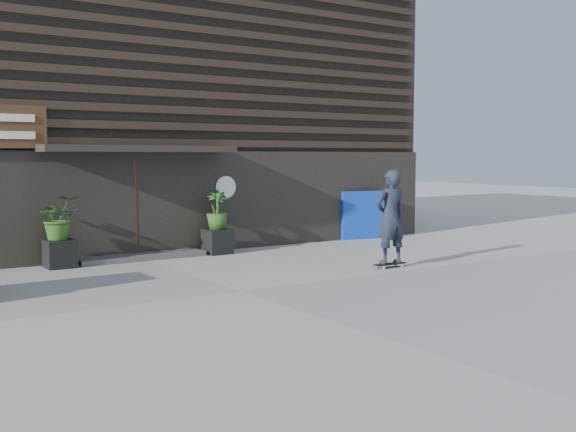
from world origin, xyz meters
TOP-DOWN VIEW (x-y plane):
  - ground at (0.00, 0.00)m, footprint 80.00×80.00m
  - entrance_step at (0.00, 4.60)m, footprint 3.00×0.80m
  - planter_pot_left at (-1.90, 4.40)m, footprint 0.60×0.60m
  - bamboo_left at (-1.90, 4.40)m, footprint 0.86×0.75m
  - planter_pot_right at (1.90, 4.40)m, footprint 0.60×0.60m
  - bamboo_right at (1.90, 4.40)m, footprint 0.54×0.54m
  - blue_tarp at (6.84, 4.70)m, footprint 1.47×0.39m
  - building at (-0.00, 9.96)m, footprint 18.00×11.00m
  - skateboarder at (3.96, 0.44)m, footprint 0.78×0.52m

SIDE VIEW (x-z plane):
  - ground at x=0.00m, z-range 0.00..0.00m
  - entrance_step at x=0.00m, z-range 0.00..0.12m
  - planter_pot_left at x=-1.90m, z-range 0.00..0.60m
  - planter_pot_right at x=1.90m, z-range 0.00..0.60m
  - blue_tarp at x=6.84m, z-range 0.00..1.38m
  - bamboo_left at x=-1.90m, z-range 0.60..1.56m
  - bamboo_right at x=1.90m, z-range 0.60..1.56m
  - skateboarder at x=3.96m, z-range 0.04..2.14m
  - building at x=0.00m, z-range -0.01..7.99m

